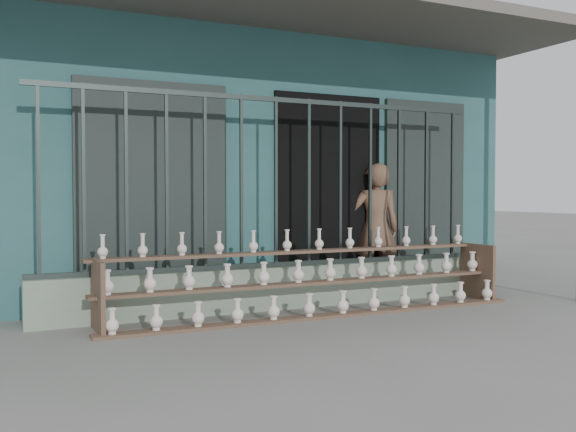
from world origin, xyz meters
name	(u,v)px	position (x,y,z in m)	size (l,w,h in m)	color
ground	(336,333)	(0.00, 0.00, 0.00)	(60.00, 60.00, 0.00)	slate
workshop_building	(195,167)	(0.00, 4.23, 1.62)	(7.40, 6.60, 3.21)	#2B595B
parapet_wall	(276,288)	(0.00, 1.30, 0.23)	(5.00, 0.20, 0.45)	gray
security_fence	(276,182)	(0.00, 1.30, 1.35)	(5.00, 0.04, 1.80)	#283330
shelf_rack	(315,278)	(0.25, 0.89, 0.36)	(4.50, 0.68, 0.85)	brown
elderly_woman	(376,229)	(1.50, 1.68, 0.80)	(0.58, 0.38, 1.59)	brown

